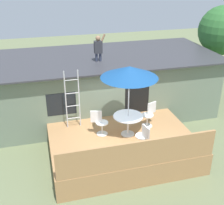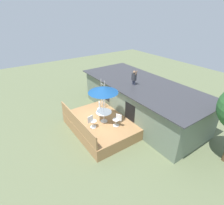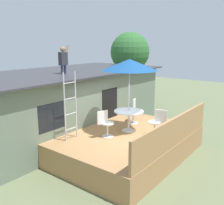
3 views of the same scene
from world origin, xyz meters
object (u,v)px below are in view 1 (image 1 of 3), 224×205
object	(u,v)px
patio_table	(128,120)
patio_chair_right	(149,115)
step_ladder	(73,100)
backyard_tree	(223,31)
patio_chair_near	(143,137)
person_figure	(98,47)
patio_umbrella	(129,72)
patio_chair_left	(100,123)

from	to	relation	value
patio_table	patio_chair_right	world-z (taller)	patio_chair_right
patio_chair_right	step_ladder	bearing A→B (deg)	-36.75
step_ladder	patio_chair_right	distance (m)	2.86
backyard_tree	patio_chair_near	bearing A→B (deg)	-139.54
patio_chair_right	person_figure	bearing A→B (deg)	-84.57
patio_table	patio_umbrella	size ratio (longest dim) A/B	0.41
step_ladder	patio_chair_right	world-z (taller)	step_ladder
patio_umbrella	step_ladder	distance (m)	2.41
patio_table	step_ladder	bearing A→B (deg)	149.00
patio_table	step_ladder	distance (m)	2.12
backyard_tree	step_ladder	bearing A→B (deg)	-159.06
patio_chair_left	backyard_tree	xyz separation A→B (m)	(7.12, 3.82, 2.04)
patio_chair_left	patio_chair_near	xyz separation A→B (m)	(1.14, -1.28, 0.00)
patio_table	step_ladder	xyz separation A→B (m)	(-1.76, 1.06, 0.51)
patio_table	patio_chair_near	distance (m)	1.03
patio_umbrella	patio_chair_right	xyz separation A→B (m)	(0.94, 0.40, -1.89)
patio_chair_right	patio_chair_left	bearing A→B (deg)	-19.33
patio_table	patio_chair_right	bearing A→B (deg)	23.11
patio_umbrella	person_figure	distance (m)	2.87
step_ladder	patio_chair_left	xyz separation A→B (m)	(0.82, -0.78, -0.64)
patio_chair_left	patio_chair_near	bearing A→B (deg)	-31.96
person_figure	patio_chair_right	world-z (taller)	person_figure
patio_table	patio_umbrella	xyz separation A→B (m)	(-0.00, 0.00, 1.76)
patio_chair_near	step_ladder	bearing A→B (deg)	32.54
patio_umbrella	step_ladder	size ratio (longest dim) A/B	1.15
patio_table	patio_umbrella	distance (m)	1.76
patio_chair_right	patio_chair_near	bearing A→B (deg)	38.83
patio_chair_right	patio_chair_near	world-z (taller)	same
person_figure	patio_chair_left	bearing A→B (deg)	-102.34
patio_umbrella	backyard_tree	bearing A→B (deg)	33.57
patio_umbrella	patio_chair_near	bearing A→B (deg)	-79.03
patio_table	patio_chair_right	size ratio (longest dim) A/B	1.13
patio_chair_right	backyard_tree	size ratio (longest dim) A/B	0.20
patio_chair_left	person_figure	bearing A→B (deg)	94.05
step_ladder	backyard_tree	world-z (taller)	backyard_tree
patio_chair_right	patio_umbrella	bearing A→B (deg)	0.00
patio_umbrella	person_figure	size ratio (longest dim) A/B	2.29
step_ladder	person_figure	bearing A→B (deg)	52.25
step_ladder	patio_table	bearing A→B (deg)	-31.00
patio_umbrella	backyard_tree	xyz separation A→B (m)	(6.17, 4.10, 0.15)
backyard_tree	patio_umbrella	bearing A→B (deg)	-146.43
person_figure	backyard_tree	size ratio (longest dim) A/B	0.24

